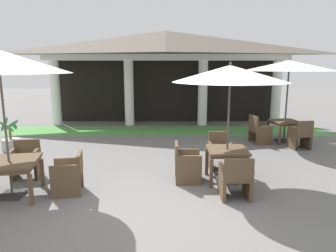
{
  "coord_description": "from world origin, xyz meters",
  "views": [
    {
      "loc": [
        0.09,
        -5.35,
        2.49
      ],
      "look_at": [
        0.07,
        2.76,
        0.89
      ],
      "focal_mm": 32.62,
      "sensor_mm": 36.0,
      "label": 1
    }
  ],
  "objects_px": {
    "patio_chair_near_foreground_north": "(27,160)",
    "patio_chair_mid_left_north": "(221,152)",
    "terracotta_urn": "(224,134)",
    "patio_table_mid_right": "(286,124)",
    "patio_chair_mid_right_west": "(260,131)",
    "patio_chair_mid_left_west": "(187,163)",
    "patio_chair_mid_right_south": "(301,135)",
    "patio_chair_near_foreground_east": "(70,174)",
    "patio_umbrella_mid_right": "(290,66)",
    "patio_table_mid_left": "(228,154)",
    "patio_umbrella_mid_left": "(231,75)",
    "patio_table_near_foreground": "(10,165)",
    "patio_chair_mid_left_south": "(236,178)",
    "potted_palm_left_edge": "(12,141)"
  },
  "relations": [
    {
      "from": "patio_umbrella_mid_left",
      "to": "terracotta_urn",
      "type": "bearing_deg",
      "value": 80.69
    },
    {
      "from": "patio_table_near_foreground",
      "to": "terracotta_urn",
      "type": "relative_size",
      "value": 3.09
    },
    {
      "from": "patio_umbrella_mid_right",
      "to": "potted_palm_left_edge",
      "type": "bearing_deg",
      "value": -173.2
    },
    {
      "from": "patio_chair_mid_left_west",
      "to": "patio_chair_mid_left_south",
      "type": "bearing_deg",
      "value": 45.06
    },
    {
      "from": "patio_chair_near_foreground_north",
      "to": "patio_chair_mid_left_west",
      "type": "bearing_deg",
      "value": 166.34
    },
    {
      "from": "patio_table_mid_left",
      "to": "patio_chair_mid_left_south",
      "type": "bearing_deg",
      "value": -89.92
    },
    {
      "from": "patio_umbrella_mid_right",
      "to": "terracotta_urn",
      "type": "bearing_deg",
      "value": 167.59
    },
    {
      "from": "patio_table_near_foreground",
      "to": "patio_chair_near_foreground_east",
      "type": "height_order",
      "value": "patio_chair_near_foreground_east"
    },
    {
      "from": "patio_table_mid_right",
      "to": "terracotta_urn",
      "type": "relative_size",
      "value": 2.59
    },
    {
      "from": "patio_table_mid_left",
      "to": "patio_umbrella_mid_left",
      "type": "relative_size",
      "value": 0.33
    },
    {
      "from": "patio_chair_near_foreground_east",
      "to": "patio_chair_near_foreground_north",
      "type": "bearing_deg",
      "value": 45.05
    },
    {
      "from": "patio_table_mid_left",
      "to": "patio_chair_near_foreground_north",
      "type": "bearing_deg",
      "value": 177.26
    },
    {
      "from": "patio_chair_near_foreground_east",
      "to": "patio_chair_mid_left_south",
      "type": "relative_size",
      "value": 0.95
    },
    {
      "from": "patio_chair_mid_left_west",
      "to": "patio_umbrella_mid_right",
      "type": "distance_m",
      "value": 5.4
    },
    {
      "from": "patio_table_near_foreground",
      "to": "patio_umbrella_mid_left",
      "type": "distance_m",
      "value": 4.71
    },
    {
      "from": "patio_chair_near_foreground_north",
      "to": "patio_table_mid_right",
      "type": "xyz_separation_m",
      "value": [
        7.1,
        3.33,
        0.2
      ]
    },
    {
      "from": "terracotta_urn",
      "to": "patio_chair_mid_left_north",
      "type": "bearing_deg",
      "value": -101.93
    },
    {
      "from": "patio_table_near_foreground",
      "to": "patio_chair_mid_left_west",
      "type": "xyz_separation_m",
      "value": [
        3.43,
        0.84,
        -0.23
      ]
    },
    {
      "from": "patio_table_mid_right",
      "to": "potted_palm_left_edge",
      "type": "xyz_separation_m",
      "value": [
        -8.62,
        -1.03,
        -0.34
      ]
    },
    {
      "from": "patio_chair_mid_left_south",
      "to": "patio_chair_mid_left_north",
      "type": "relative_size",
      "value": 0.98
    },
    {
      "from": "patio_table_near_foreground",
      "to": "patio_chair_mid_right_west",
      "type": "relative_size",
      "value": 1.29
    },
    {
      "from": "patio_table_mid_left",
      "to": "patio_chair_mid_left_north",
      "type": "distance_m",
      "value": 0.91
    },
    {
      "from": "potted_palm_left_edge",
      "to": "patio_chair_mid_right_south",
      "type": "bearing_deg",
      "value": 0.9
    },
    {
      "from": "patio_chair_mid_left_west",
      "to": "patio_chair_mid_left_south",
      "type": "xyz_separation_m",
      "value": [
        0.89,
        -0.88,
        0.0
      ]
    },
    {
      "from": "patio_table_near_foreground",
      "to": "patio_chair_near_foreground_north",
      "type": "bearing_deg",
      "value": 100.24
    },
    {
      "from": "patio_chair_near_foreground_east",
      "to": "patio_umbrella_mid_right",
      "type": "xyz_separation_m",
      "value": [
        5.85,
        4.2,
        2.11
      ]
    },
    {
      "from": "patio_table_mid_right",
      "to": "patio_chair_mid_right_west",
      "type": "bearing_deg",
      "value": -170.7
    },
    {
      "from": "patio_table_near_foreground",
      "to": "patio_table_mid_left",
      "type": "relative_size",
      "value": 1.39
    },
    {
      "from": "terracotta_urn",
      "to": "patio_chair_near_foreground_east",
      "type": "bearing_deg",
      "value": -130.17
    },
    {
      "from": "patio_table_mid_right",
      "to": "patio_chair_mid_right_west",
      "type": "xyz_separation_m",
      "value": [
        -0.9,
        -0.15,
        -0.2
      ]
    },
    {
      "from": "patio_umbrella_mid_left",
      "to": "patio_chair_mid_left_south",
      "type": "xyz_separation_m",
      "value": [
        0.0,
        -0.88,
        -1.91
      ]
    },
    {
      "from": "patio_table_mid_left",
      "to": "terracotta_urn",
      "type": "bearing_deg",
      "value": 80.69
    },
    {
      "from": "patio_chair_mid_left_south",
      "to": "patio_chair_mid_left_north",
      "type": "xyz_separation_m",
      "value": [
        -0.0,
        1.77,
        0.01
      ]
    },
    {
      "from": "patio_umbrella_mid_left",
      "to": "terracotta_urn",
      "type": "height_order",
      "value": "patio_umbrella_mid_left"
    },
    {
      "from": "patio_chair_mid_left_west",
      "to": "patio_chair_mid_right_south",
      "type": "relative_size",
      "value": 0.95
    },
    {
      "from": "patio_umbrella_mid_left",
      "to": "patio_chair_mid_left_north",
      "type": "height_order",
      "value": "patio_umbrella_mid_left"
    },
    {
      "from": "patio_chair_near_foreground_north",
      "to": "terracotta_urn",
      "type": "height_order",
      "value": "patio_chair_near_foreground_north"
    },
    {
      "from": "patio_chair_mid_left_north",
      "to": "terracotta_urn",
      "type": "distance_m",
      "value": 3.17
    },
    {
      "from": "terracotta_urn",
      "to": "patio_table_mid_right",
      "type": "bearing_deg",
      "value": -12.41
    },
    {
      "from": "patio_table_near_foreground",
      "to": "patio_chair_mid_right_south",
      "type": "height_order",
      "value": "patio_chair_mid_right_south"
    },
    {
      "from": "patio_chair_mid_left_north",
      "to": "patio_table_mid_right",
      "type": "relative_size",
      "value": 0.89
    },
    {
      "from": "patio_chair_near_foreground_north",
      "to": "patio_umbrella_mid_right",
      "type": "bearing_deg",
      "value": -165.11
    },
    {
      "from": "patio_chair_near_foreground_east",
      "to": "patio_chair_mid_left_north",
      "type": "height_order",
      "value": "patio_chair_mid_left_north"
    },
    {
      "from": "patio_chair_near_foreground_north",
      "to": "patio_chair_mid_right_south",
      "type": "distance_m",
      "value": 7.65
    },
    {
      "from": "patio_table_near_foreground",
      "to": "patio_chair_mid_left_south",
      "type": "distance_m",
      "value": 4.32
    },
    {
      "from": "patio_chair_near_foreground_north",
      "to": "patio_chair_mid_left_north",
      "type": "bearing_deg",
      "value": 178.21
    },
    {
      "from": "patio_chair_near_foreground_east",
      "to": "patio_umbrella_mid_right",
      "type": "distance_m",
      "value": 7.5
    },
    {
      "from": "patio_umbrella_mid_left",
      "to": "patio_chair_mid_right_west",
      "type": "distance_m",
      "value": 4.25
    },
    {
      "from": "patio_table_near_foreground",
      "to": "potted_palm_left_edge",
      "type": "bearing_deg",
      "value": 116.92
    },
    {
      "from": "patio_chair_mid_right_south",
      "to": "potted_palm_left_edge",
      "type": "xyz_separation_m",
      "value": [
        -8.76,
        -0.14,
        -0.15
      ]
    }
  ]
}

